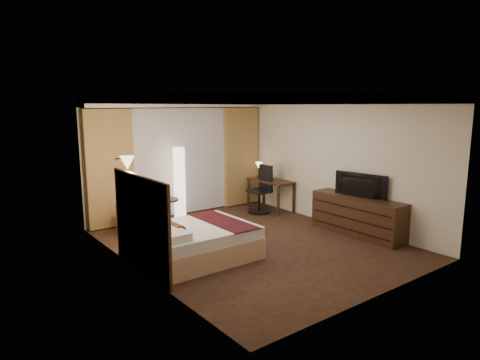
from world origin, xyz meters
TOP-DOWN VIEW (x-y plane):
  - floor at (0.00, 0.00)m, footprint 4.50×5.50m
  - ceiling at (0.00, 0.00)m, footprint 4.50×5.50m
  - back_wall at (0.00, 2.75)m, footprint 4.50×0.02m
  - left_wall at (-2.25, 0.00)m, footprint 0.02×5.50m
  - right_wall at (2.25, 0.00)m, footprint 0.02×5.50m
  - crown_molding at (0.00, 0.00)m, footprint 4.50×5.50m
  - soffit at (0.00, 2.50)m, footprint 4.50×0.50m
  - curtain_sheer at (0.00, 2.67)m, footprint 2.48×0.04m
  - curtain_left_drape at (-1.70, 2.61)m, footprint 1.00×0.14m
  - curtain_right_drape at (1.70, 2.61)m, footprint 1.00×0.14m
  - wall_sconce at (-2.09, 0.72)m, footprint 0.24×0.24m
  - bed at (-1.25, -0.01)m, footprint 1.88×1.47m
  - headboard at (-2.20, -0.01)m, footprint 0.12×1.77m
  - armchair at (-1.37, 1.90)m, footprint 0.98×0.98m
  - side_table at (-0.78, 1.98)m, footprint 0.55×0.55m
  - floor_lamp at (-0.25, 2.30)m, footprint 0.35×0.35m
  - desk at (1.95, 1.73)m, footprint 0.55×1.21m
  - desk_lamp at (1.95, 2.19)m, footprint 0.18×0.18m
  - office_chair at (1.55, 1.68)m, footprint 0.59×0.59m
  - dresser at (2.00, -0.83)m, footprint 0.50×1.98m
  - television at (1.97, -0.83)m, footprint 0.81×1.19m

SIDE VIEW (x-z plane):
  - floor at x=0.00m, z-range -0.01..0.01m
  - bed at x=-1.25m, z-range 0.00..0.55m
  - side_table at x=-0.78m, z-range 0.00..0.60m
  - armchair at x=-1.37m, z-range 0.00..0.74m
  - desk at x=1.95m, z-range 0.00..0.75m
  - dresser at x=2.00m, z-range 0.00..0.77m
  - office_chair at x=1.55m, z-range 0.00..1.14m
  - headboard at x=-2.20m, z-range 0.00..1.50m
  - floor_lamp at x=-0.25m, z-range 0.00..1.64m
  - desk_lamp at x=1.95m, z-range 0.75..1.09m
  - television at x=1.97m, z-range 1.01..1.16m
  - curtain_sheer at x=0.00m, z-range 0.02..2.48m
  - curtain_left_drape at x=-1.70m, z-range 0.02..2.48m
  - curtain_right_drape at x=1.70m, z-range 0.02..2.48m
  - back_wall at x=0.00m, z-range 0.00..2.70m
  - left_wall at x=-2.25m, z-range 0.00..2.70m
  - right_wall at x=2.25m, z-range 0.00..2.70m
  - wall_sconce at x=-2.09m, z-range 1.50..1.74m
  - soffit at x=0.00m, z-range 2.50..2.70m
  - crown_molding at x=0.00m, z-range 2.58..2.70m
  - ceiling at x=0.00m, z-range 2.70..2.71m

